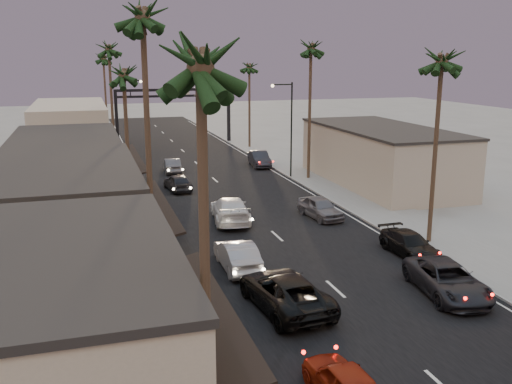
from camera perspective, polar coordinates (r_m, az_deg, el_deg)
ground at (r=47.98m, az=-2.53°, el=-0.24°), size 200.00×200.00×0.00m
road at (r=52.71m, az=-3.87°, el=0.99°), size 14.00×120.00×0.02m
sidewalk_left at (r=58.33m, az=-14.59°, el=1.84°), size 5.00×92.00×0.12m
sidewalk_right at (r=61.95m, az=3.25°, el=2.91°), size 5.00×92.00×0.12m
storefront_near at (r=19.26m, az=-20.19°, el=-13.78°), size 8.00×12.00×5.50m
storefront_mid at (r=32.38m, az=-18.95°, el=-2.64°), size 8.00×14.00×5.50m
storefront_far at (r=48.04m, az=-18.38°, el=2.15°), size 8.00×16.00×5.00m
storefront_dist at (r=70.71m, az=-18.05°, el=5.99°), size 8.00×20.00×6.00m
building_right at (r=52.62m, az=12.41°, el=3.45°), size 8.00×18.00×5.00m
arch at (r=76.29m, az=-8.23°, el=8.91°), size 15.20×0.40×7.27m
streetlight_right at (r=53.79m, az=3.29°, el=7.00°), size 2.13×0.30×9.00m
streetlight_left at (r=63.65m, az=-12.77°, el=7.68°), size 2.13×0.30×9.00m
palm_la at (r=14.49m, az=-5.62°, el=13.98°), size 3.20×3.20×13.20m
palm_lb at (r=27.44m, az=-11.33°, el=17.53°), size 3.20×3.20×15.20m
palm_lc at (r=41.31m, az=-13.14°, el=11.91°), size 3.20×3.20×12.20m
palm_ld at (r=60.28m, az=-14.54°, el=14.04°), size 3.20×3.20×14.20m
palm_ra at (r=35.43m, az=18.14°, el=13.00°), size 3.20×3.20×13.20m
palm_rb at (r=53.15m, az=5.53°, el=14.53°), size 3.20×3.20×14.20m
palm_rc at (r=72.06m, az=-0.67°, el=12.72°), size 3.20×3.20×12.20m
palm_far at (r=83.27m, az=-15.04°, el=13.04°), size 3.20×3.20×13.20m
oncoming_red at (r=20.23m, az=8.87°, el=-18.31°), size 1.83×4.19×1.40m
oncoming_pickup at (r=26.46m, az=2.90°, el=-9.89°), size 3.36×6.26×1.67m
oncoming_silver at (r=31.15m, az=-1.90°, el=-6.31°), size 1.72×4.80×1.58m
oncoming_white at (r=39.94m, az=-2.59°, el=-1.76°), size 3.18×6.20×1.72m
oncoming_dgrey at (r=49.60m, az=-7.83°, el=0.96°), size 2.19×4.46×1.46m
oncoming_grey_far at (r=57.63m, az=-8.37°, el=2.65°), size 1.81×4.39×1.41m
curbside_near at (r=29.38m, az=18.59°, el=-8.31°), size 3.29×5.87×1.55m
curbside_black at (r=34.38m, az=15.12°, el=-5.06°), size 2.01×4.71×1.35m
curbside_grey at (r=41.07m, az=6.42°, el=-1.56°), size 2.30×4.62×1.51m
curbside_far at (r=60.15m, az=0.33°, el=3.33°), size 2.13×4.99×1.60m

